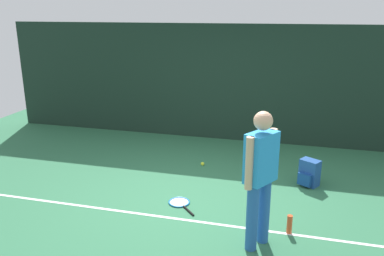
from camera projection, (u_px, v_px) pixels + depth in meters
ground_plane at (185, 197)px, 6.08m from camera, size 12.00×12.00×0.00m
back_fence at (223, 83)px, 8.49m from camera, size 10.00×0.10×2.51m
court_line at (173, 218)px, 5.46m from camera, size 9.00×0.05×0.00m
tennis_player at (260, 172)px, 4.57m from camera, size 0.39×0.47×1.70m
tennis_racket at (180, 203)px, 5.87m from camera, size 0.55×0.57×0.03m
backpack at (309, 173)px, 6.43m from camera, size 0.37×0.37×0.44m
tennis_ball_near_player at (252, 163)px, 7.35m from camera, size 0.07×0.07×0.07m
tennis_ball_by_fence at (203, 164)px, 7.29m from camera, size 0.07×0.07×0.07m
water_bottle at (289, 224)px, 5.07m from camera, size 0.07×0.07×0.25m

